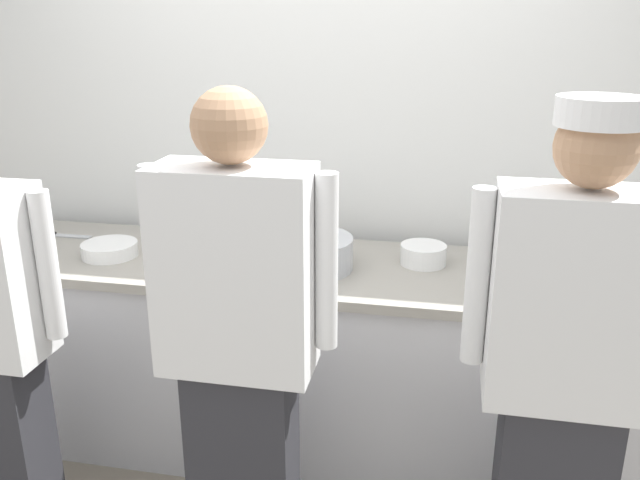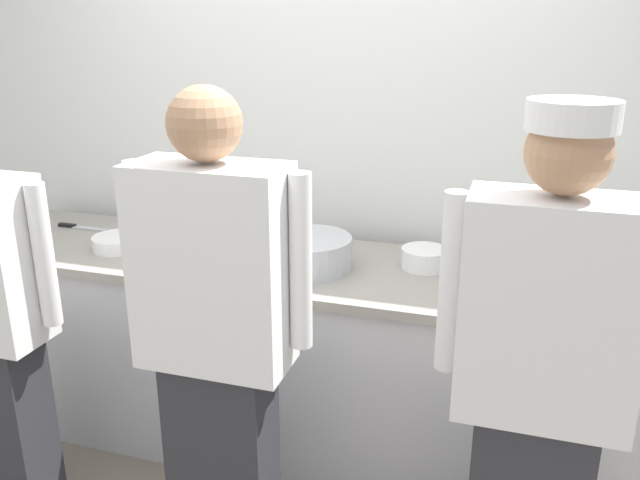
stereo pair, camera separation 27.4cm
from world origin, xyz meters
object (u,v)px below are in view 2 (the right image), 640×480
Objects in this scene: deli_cup at (226,260)px; mixing_bowl_steel at (306,252)px; ramekin_red_sauce at (192,232)px; chef_center at (217,339)px; chef_far_right at (540,382)px; ramekin_yellow_sauce at (176,251)px; plate_stack_front at (424,258)px; chefs_knife at (79,227)px; sheet_tray at (551,288)px; plate_stack_rear at (120,242)px.

mixing_bowl_steel is at bearing 22.32° from deli_cup.
chef_center is at bearing -58.10° from ramekin_red_sauce.
chef_far_right reaches higher than ramekin_yellow_sauce.
deli_cup is (-0.24, 0.58, 0.04)m from chef_center.
plate_stack_front reaches higher than chefs_knife.
ramekin_red_sauce is (-0.59, 0.94, 0.02)m from chef_center.
chef_center is at bearing -95.46° from mixing_bowl_steel.
chef_center is at bearing -178.30° from chef_far_right.
ramekin_red_sauce is at bearing 121.90° from chef_center.
deli_cup reaches higher than chefs_knife.
deli_cup is (-0.31, -0.13, -0.02)m from mixing_bowl_steel.
plate_stack_front reaches higher than ramekin_yellow_sauce.
chef_far_right is 0.72m from sheet_tray.
ramekin_red_sauce is at bearing 4.91° from chefs_knife.
plate_stack_rear is 0.43m from chefs_knife.
mixing_bowl_steel is at bearing 1.88° from plate_stack_rear.
mixing_bowl_steel reaches higher than sheet_tray.
ramekin_red_sauce is (-0.65, 0.23, -0.05)m from mixing_bowl_steel.
sheet_tray is at bearing 2.52° from ramekin_yellow_sauce.
chef_far_right is 8.77× the size of plate_stack_front.
chef_center is at bearing -67.78° from deli_cup.
plate_stack_rear is at bearing 160.19° from chef_far_right.
chefs_knife is at bearing 151.08° from plate_stack_rear.
chefs_knife is (-1.73, 0.03, -0.04)m from plate_stack_front.
chef_center is 0.63m from deli_cup.
ramekin_red_sauce is (-1.12, 0.09, -0.02)m from plate_stack_front.
deli_cup is 0.33× the size of chefs_knife.
chef_center reaches higher than chef_far_right.
chef_center is 4.51× the size of mixing_bowl_steel.
ramekin_red_sauce is 0.60m from chefs_knife.
mixing_bowl_steel is 1.27m from chefs_knife.
ramekin_red_sauce is at bearing 173.31° from sheet_tray.
deli_cup is (0.29, -0.10, 0.02)m from ramekin_yellow_sauce.
plate_stack_rear is (-0.81, 0.68, 0.03)m from chef_center.
ramekin_red_sauce is at bearing 102.45° from ramekin_yellow_sauce.
chef_center is at bearing -40.01° from plate_stack_rear.
chef_center reaches higher than deli_cup.
plate_stack_front is at bearing -1.16° from chefs_knife.
mixing_bowl_steel is at bearing -8.08° from chefs_knife.
chef_far_right is at bearing 1.70° from chef_center.
sheet_tray is at bearing 86.73° from chef_far_right.
mixing_bowl_steel is 0.97m from sheet_tray.
chef_center is 17.67× the size of ramekin_red_sauce.
plate_stack_front is (-0.46, 0.82, 0.04)m from chef_far_right.
chef_center is 1.06m from plate_stack_rear.
ramekin_yellow_sauce is at bearing 127.79° from chef_center.
plate_stack_rear is 0.34m from ramekin_red_sauce.
deli_cup reaches higher than ramekin_yellow_sauce.
chef_center is 18.57× the size of ramekin_yellow_sauce.
plate_stack_rear is 2.61× the size of ramekin_yellow_sauce.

